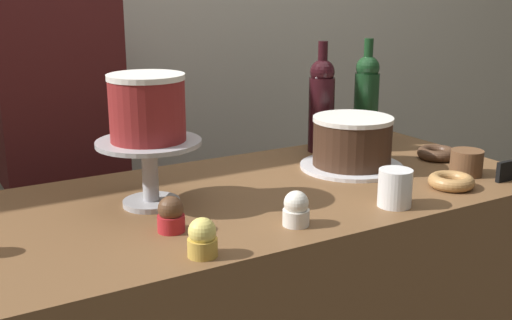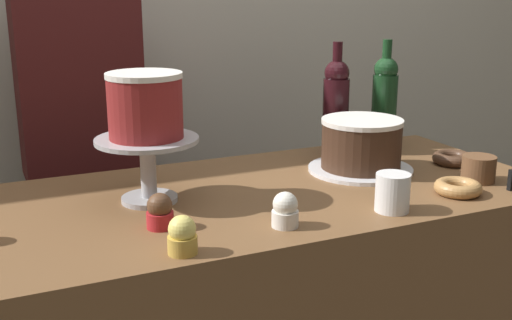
% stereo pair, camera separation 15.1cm
% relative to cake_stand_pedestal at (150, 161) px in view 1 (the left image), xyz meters
% --- Properties ---
extents(back_wall, '(6.00, 0.05, 2.60)m').
position_rel_cake_stand_pedestal_xyz_m(back_wall, '(0.25, 0.86, 0.25)').
color(back_wall, beige).
rests_on(back_wall, ground_plane).
extents(cake_stand_pedestal, '(0.23, 0.23, 0.15)m').
position_rel_cake_stand_pedestal_xyz_m(cake_stand_pedestal, '(0.00, 0.00, 0.00)').
color(cake_stand_pedestal, '#B2B2B7').
rests_on(cake_stand_pedestal, display_counter).
extents(white_layer_cake, '(0.17, 0.17, 0.15)m').
position_rel_cake_stand_pedestal_xyz_m(white_layer_cake, '(0.00, -0.00, 0.12)').
color(white_layer_cake, maroon).
rests_on(white_layer_cake, cake_stand_pedestal).
extents(silver_serving_platter, '(0.28, 0.28, 0.01)m').
position_rel_cake_stand_pedestal_xyz_m(silver_serving_platter, '(0.58, 0.01, -0.10)').
color(silver_serving_platter, white).
rests_on(silver_serving_platter, display_counter).
extents(chocolate_round_cake, '(0.21, 0.21, 0.13)m').
position_rel_cake_stand_pedestal_xyz_m(chocolate_round_cake, '(0.58, 0.01, -0.03)').
color(chocolate_round_cake, '#3D2619').
rests_on(chocolate_round_cake, silver_serving_platter).
extents(wine_bottle_dark_red, '(0.08, 0.08, 0.33)m').
position_rel_cake_stand_pedestal_xyz_m(wine_bottle_dark_red, '(0.61, 0.20, 0.04)').
color(wine_bottle_dark_red, black).
rests_on(wine_bottle_dark_red, display_counter).
extents(wine_bottle_green, '(0.08, 0.08, 0.33)m').
position_rel_cake_stand_pedestal_xyz_m(wine_bottle_green, '(0.79, 0.21, 0.04)').
color(wine_bottle_green, '#193D1E').
rests_on(wine_bottle_green, display_counter).
extents(cupcake_chocolate, '(0.06, 0.06, 0.07)m').
position_rel_cake_stand_pedestal_xyz_m(cupcake_chocolate, '(-0.02, -0.17, -0.07)').
color(cupcake_chocolate, red).
rests_on(cupcake_chocolate, display_counter).
extents(cupcake_vanilla, '(0.06, 0.06, 0.07)m').
position_rel_cake_stand_pedestal_xyz_m(cupcake_vanilla, '(0.21, -0.27, -0.07)').
color(cupcake_vanilla, white).
rests_on(cupcake_vanilla, display_counter).
extents(cupcake_lemon, '(0.06, 0.06, 0.07)m').
position_rel_cake_stand_pedestal_xyz_m(cupcake_lemon, '(-0.02, -0.31, -0.07)').
color(cupcake_lemon, gold).
rests_on(cupcake_lemon, display_counter).
extents(donut_chocolate, '(0.11, 0.11, 0.03)m').
position_rel_cake_stand_pedestal_xyz_m(donut_chocolate, '(0.85, -0.04, -0.09)').
color(donut_chocolate, '#472D1E').
rests_on(donut_chocolate, display_counter).
extents(donut_maple, '(0.11, 0.11, 0.03)m').
position_rel_cake_stand_pedestal_xyz_m(donut_maple, '(0.68, -0.25, -0.09)').
color(donut_maple, '#B27F47').
rests_on(donut_maple, display_counter).
extents(cookie_stack, '(0.08, 0.08, 0.07)m').
position_rel_cake_stand_pedestal_xyz_m(cookie_stack, '(0.80, -0.19, -0.07)').
color(cookie_stack, brown).
rests_on(cookie_stack, display_counter).
extents(price_sign_chalkboard, '(0.07, 0.01, 0.05)m').
position_rel_cake_stand_pedestal_xyz_m(price_sign_chalkboard, '(0.85, -0.28, -0.08)').
color(price_sign_chalkboard, black).
rests_on(price_sign_chalkboard, display_counter).
extents(coffee_cup_ceramic, '(0.08, 0.08, 0.08)m').
position_rel_cake_stand_pedestal_xyz_m(coffee_cup_ceramic, '(0.47, -0.28, -0.06)').
color(coffee_cup_ceramic, white).
rests_on(coffee_cup_ceramic, display_counter).
extents(barista_figure, '(0.36, 0.22, 1.60)m').
position_rel_cake_stand_pedestal_xyz_m(barista_figure, '(-0.04, 0.63, -0.22)').
color(barista_figure, black).
rests_on(barista_figure, ground_plane).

